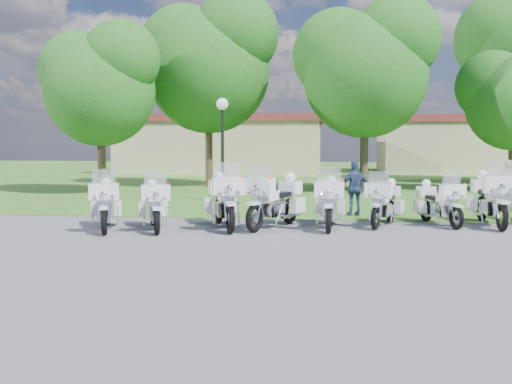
# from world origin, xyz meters

# --- Properties ---
(ground) EXTENTS (100.00, 100.00, 0.00)m
(ground) POSITION_xyz_m (0.00, 0.00, 0.00)
(ground) COLOR slate
(ground) RESTS_ON ground
(grass_lawn) EXTENTS (100.00, 48.00, 0.01)m
(grass_lawn) POSITION_xyz_m (0.00, 27.00, 0.00)
(grass_lawn) COLOR #2F5D1D
(grass_lawn) RESTS_ON ground
(motorcycle_0) EXTENTS (1.25, 2.23, 1.56)m
(motorcycle_0) POSITION_xyz_m (-4.02, 0.67, 0.65)
(motorcycle_0) COLOR black
(motorcycle_0) RESTS_ON ground
(motorcycle_1) EXTENTS (1.24, 2.15, 1.51)m
(motorcycle_1) POSITION_xyz_m (-2.81, 0.83, 0.63)
(motorcycle_1) COLOR black
(motorcycle_1) RESTS_ON ground
(motorcycle_2) EXTENTS (1.38, 2.47, 1.73)m
(motorcycle_2) POSITION_xyz_m (-1.12, 1.37, 0.72)
(motorcycle_2) COLOR black
(motorcycle_2) RESTS_ON ground
(motorcycle_3) EXTENTS (1.49, 2.37, 1.71)m
(motorcycle_3) POSITION_xyz_m (0.23, 1.59, 0.71)
(motorcycle_3) COLOR black
(motorcycle_3) RESTS_ON ground
(motorcycle_4) EXTENTS (0.82, 2.39, 1.60)m
(motorcycle_4) POSITION_xyz_m (1.62, 1.66, 0.67)
(motorcycle_4) COLOR black
(motorcycle_4) RESTS_ON ground
(motorcycle_5) EXTENTS (1.18, 2.12, 1.48)m
(motorcycle_5) POSITION_xyz_m (3.08, 2.30, 0.62)
(motorcycle_5) COLOR black
(motorcycle_5) RESTS_ON ground
(motorcycle_6) EXTENTS (1.15, 2.07, 1.44)m
(motorcycle_6) POSITION_xyz_m (4.51, 2.59, 0.60)
(motorcycle_6) COLOR black
(motorcycle_6) RESTS_ON ground
(motorcycle_7) EXTENTS (0.86, 2.59, 1.74)m
(motorcycle_7) POSITION_xyz_m (5.85, 2.62, 0.73)
(motorcycle_7) COLOR black
(motorcycle_7) RESTS_ON ground
(lamp_post) EXTENTS (0.44, 0.44, 3.83)m
(lamp_post) POSITION_xyz_m (-2.31, 7.76, 2.92)
(lamp_post) COLOR black
(lamp_post) RESTS_ON ground
(tree_0) EXTENTS (5.47, 4.66, 7.29)m
(tree_0) POSITION_xyz_m (-8.11, 10.40, 4.82)
(tree_0) COLOR #38281C
(tree_0) RESTS_ON ground
(tree_1) EXTENTS (7.07, 6.03, 9.42)m
(tree_1) POSITION_xyz_m (-4.33, 14.75, 6.24)
(tree_1) COLOR #38281C
(tree_1) RESTS_ON ground
(tree_2) EXTENTS (6.39, 5.46, 8.53)m
(tree_2) POSITION_xyz_m (3.13, 12.78, 5.64)
(tree_2) COLOR #38281C
(tree_2) RESTS_ON ground
(building_west) EXTENTS (14.56, 8.32, 4.10)m
(building_west) POSITION_xyz_m (-6.00, 28.00, 2.07)
(building_west) COLOR tan
(building_west) RESTS_ON ground
(building_east) EXTENTS (11.44, 7.28, 4.10)m
(building_east) POSITION_xyz_m (11.00, 30.00, 2.07)
(building_east) COLOR tan
(building_east) RESTS_ON ground
(bystander_a) EXTENTS (0.70, 0.60, 1.62)m
(bystander_a) POSITION_xyz_m (7.58, 6.92, 0.81)
(bystander_a) COLOR #8D8E60
(bystander_a) RESTS_ON ground
(bystander_c) EXTENTS (1.04, 0.65, 1.64)m
(bystander_c) POSITION_xyz_m (2.38, 4.18, 0.82)
(bystander_c) COLOR navy
(bystander_c) RESTS_ON ground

